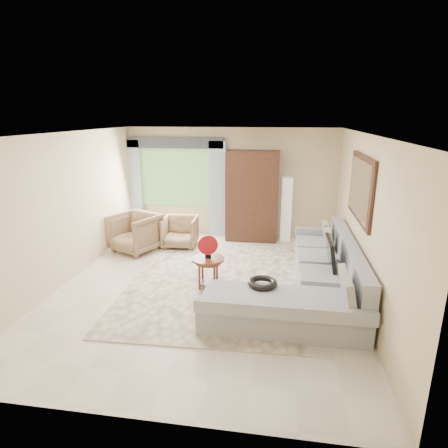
% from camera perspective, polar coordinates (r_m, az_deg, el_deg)
% --- Properties ---
extents(ground, '(6.00, 6.00, 0.00)m').
position_cam_1_polar(ground, '(6.61, -2.64, -9.52)').
color(ground, silver).
rests_on(ground, ground).
extents(area_rug, '(3.12, 4.09, 0.02)m').
position_cam_1_polar(area_rug, '(6.77, -1.28, -8.77)').
color(area_rug, beige).
rests_on(area_rug, ground).
extents(sectional_sofa, '(2.30, 3.46, 0.90)m').
position_cam_1_polar(sectional_sofa, '(6.25, 13.44, -8.74)').
color(sectional_sofa, '#A9ABB2').
rests_on(sectional_sofa, ground).
extents(tv_screen, '(0.14, 0.74, 0.48)m').
position_cam_1_polar(tv_screen, '(6.33, 15.95, -4.30)').
color(tv_screen, black).
rests_on(tv_screen, sectional_sofa).
extents(garden_hose, '(0.43, 0.43, 0.09)m').
position_cam_1_polar(garden_hose, '(5.50, 5.88, -8.93)').
color(garden_hose, black).
rests_on(garden_hose, sectional_sofa).
extents(coffee_table, '(0.55, 0.55, 0.55)m').
position_cam_1_polar(coffee_table, '(6.46, -2.41, -7.35)').
color(coffee_table, '#502015').
rests_on(coffee_table, ground).
extents(red_disc, '(0.33, 0.13, 0.34)m').
position_cam_1_polar(red_disc, '(6.28, -2.46, -3.24)').
color(red_disc, '#AC1119').
rests_on(red_disc, coffee_table).
extents(armchair_left, '(1.19, 1.20, 0.83)m').
position_cam_1_polar(armchair_left, '(8.35, -13.39, -1.30)').
color(armchair_left, '#9F7D56').
rests_on(armchair_left, ground).
extents(armchair_right, '(0.77, 0.79, 0.69)m').
position_cam_1_polar(armchair_right, '(8.47, -6.71, -1.20)').
color(armchair_right, '#947B50').
rests_on(armchair_right, ground).
extents(potted_plant, '(0.59, 0.56, 0.53)m').
position_cam_1_polar(potted_plant, '(9.46, -10.51, -0.00)').
color(potted_plant, '#999999').
rests_on(potted_plant, ground).
extents(armoire, '(1.20, 0.55, 2.10)m').
position_cam_1_polar(armoire, '(8.76, 4.33, 4.24)').
color(armoire, black).
rests_on(armoire, ground).
extents(floor_lamp, '(0.24, 0.24, 1.50)m').
position_cam_1_polar(floor_lamp, '(8.87, 9.48, 2.21)').
color(floor_lamp, silver).
rests_on(floor_lamp, ground).
extents(window, '(1.80, 0.04, 1.40)m').
position_cam_1_polar(window, '(9.28, -7.36, 7.03)').
color(window, '#669E59').
rests_on(window, wall_back).
extents(curtain_left, '(0.40, 0.08, 2.30)m').
position_cam_1_polar(curtain_left, '(9.58, -13.53, 5.48)').
color(curtain_left, '#9EB7CC').
rests_on(curtain_left, ground).
extents(curtain_right, '(0.40, 0.08, 2.30)m').
position_cam_1_polar(curtain_right, '(9.00, -1.00, 5.26)').
color(curtain_right, '#9EB7CC').
rests_on(curtain_right, ground).
extents(valance, '(2.40, 0.12, 0.26)m').
position_cam_1_polar(valance, '(9.11, -7.68, 12.23)').
color(valance, '#1E232D').
rests_on(valance, wall_back).
extents(wall_mirror, '(0.05, 1.70, 1.05)m').
position_cam_1_polar(wall_mirror, '(6.40, 20.06, 5.16)').
color(wall_mirror, black).
rests_on(wall_mirror, wall_right).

